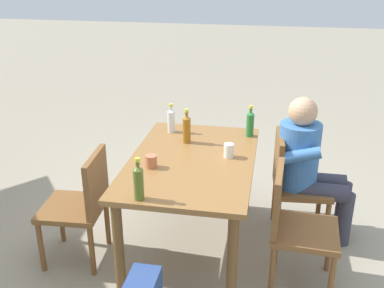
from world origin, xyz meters
TOP-DOWN VIEW (x-y plane):
  - ground_plane at (0.00, 0.00)m, footprint 24.00×24.00m
  - dining_table at (0.00, 0.00)m, footprint 1.43×0.92m
  - chair_near_right at (0.31, -0.76)m, footprint 0.47×0.47m
  - chair_near_left at (-0.32, -0.76)m, footprint 0.46×0.46m
  - chair_far_left at (-0.32, 0.76)m, footprint 0.47×0.47m
  - person_in_white_shirt at (0.32, -0.87)m, footprint 0.47×0.62m
  - bottle_clear at (0.51, 0.27)m, footprint 0.06×0.06m
  - bottle_amber at (0.31, 0.10)m, footprint 0.06×0.06m
  - bottle_olive at (-0.64, 0.21)m, footprint 0.06×0.06m
  - bottle_green at (0.53, -0.39)m, footprint 0.06×0.06m
  - cup_white at (0.08, -0.26)m, footprint 0.07×0.07m
  - cup_terracotta at (-0.19, 0.26)m, footprint 0.08×0.08m

SIDE VIEW (x-z plane):
  - ground_plane at x=0.00m, z-range 0.00..0.00m
  - chair_near_right at x=0.31m, z-range 0.05..0.92m
  - chair_near_left at x=-0.32m, z-range 0.05..0.92m
  - chair_far_left at x=-0.32m, z-range 0.05..0.92m
  - dining_table at x=0.00m, z-range 0.28..1.03m
  - person_in_white_shirt at x=0.32m, z-range 0.07..1.25m
  - cup_terracotta at x=-0.19m, z-range 0.76..0.85m
  - cup_white at x=0.08m, z-range 0.76..0.86m
  - bottle_clear at x=0.51m, z-range 0.74..0.99m
  - bottle_green at x=0.53m, z-range 0.74..1.00m
  - bottle_olive at x=-0.64m, z-range 0.74..1.02m
  - bottle_amber at x=0.31m, z-range 0.74..1.02m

